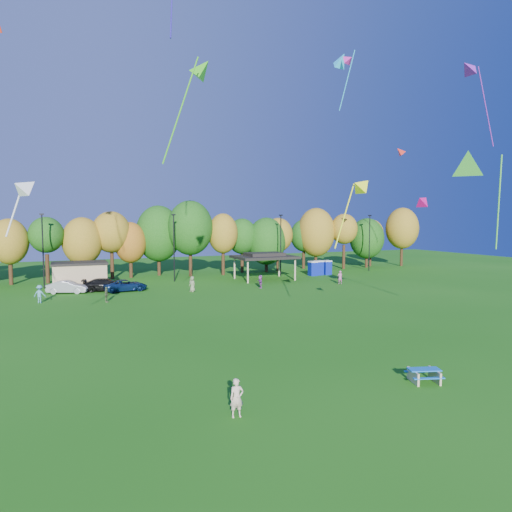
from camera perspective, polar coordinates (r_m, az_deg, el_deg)
name	(u,v)px	position (r m, az deg, el deg)	size (l,w,h in m)	color
ground	(308,377)	(25.22, 6.57, -14.79)	(160.00, 160.00, 0.00)	#19600F
tree_line	(144,237)	(67.08, -13.81, 2.36)	(93.57, 10.55, 11.15)	black
lamp_posts	(174,245)	(62.30, -10.22, 1.33)	(64.50, 0.25, 9.09)	black
utility_building	(80,275)	(59.06, -21.16, -2.26)	(6.30, 4.30, 3.25)	tan
pavilion	(264,257)	(63.37, 1.05, -0.06)	(8.20, 6.20, 3.77)	tan
porta_potties	(320,268)	(69.30, 7.96, -1.48)	(3.75, 1.55, 2.18)	#0C1D9C
picnic_table	(424,374)	(25.72, 20.26, -13.71)	(1.94, 1.76, 0.70)	tan
kite_flyer	(237,398)	(20.19, -2.42, -17.30)	(0.60, 0.40, 1.65)	beige
car_b	(68,287)	(56.00, -22.49, -3.60)	(1.53, 4.39, 1.45)	#9FA0A5
car_c	(126,285)	(55.45, -16.00, -3.54)	(2.28, 4.95, 1.38)	navy
car_d	(106,285)	(56.22, -18.28, -3.43)	(2.10, 5.16, 1.50)	black
far_person_0	(192,284)	(53.45, -7.98, -3.48)	(0.88, 0.57, 1.80)	#727E56
far_person_1	(260,282)	(55.71, 0.56, -3.22)	(1.48, 0.47, 1.59)	purple
far_person_3	(340,277)	(60.13, 10.46, -2.65)	(0.64, 0.42, 1.74)	#BC5893
far_person_4	(40,294)	(50.66, -25.42, -4.32)	(1.17, 0.67, 1.82)	teal
far_person_5	(106,295)	(48.59, -18.20, -4.60)	(0.93, 0.39, 1.59)	#596A41
kite_2	(363,186)	(34.68, 13.23, 8.52)	(3.34, 1.52, 5.50)	#F1FF1A
kite_4	(469,68)	(52.32, 25.03, 20.48)	(4.89, 1.73, 8.43)	purple
kite_5	(346,59)	(53.11, 11.16, 22.99)	(1.62, 1.84, 1.53)	#E626A5
kite_6	(202,70)	(32.88, -6.73, 22.12)	(4.11, 2.78, 7.40)	green
kite_10	(400,151)	(57.62, 17.53, 12.37)	(1.74, 1.59, 1.39)	red
kite_12	(28,187)	(28.40, -26.66, 7.69)	(2.18, 1.75, 3.53)	white
kite_13	(468,160)	(36.81, 25.00, 10.78)	(4.49, 4.20, 8.05)	#57DC4D
kite_14	(424,201)	(31.59, 20.22, 6.50)	(1.44, 1.29, 1.22)	#CC0B6D
kite_15	(341,60)	(54.01, 10.57, 22.91)	(2.11, 4.10, 6.66)	#28C1FF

